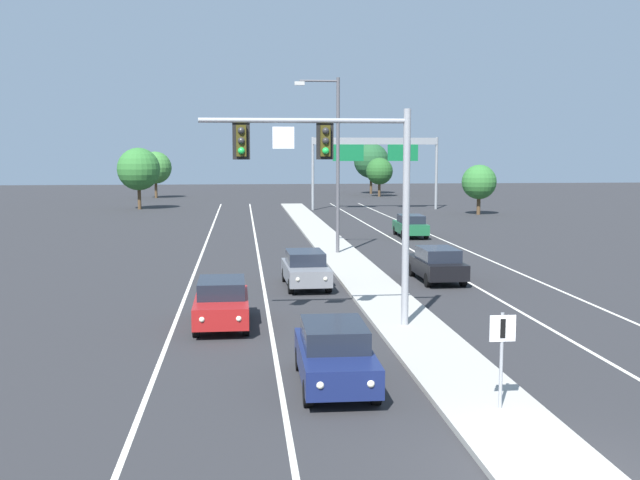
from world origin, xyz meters
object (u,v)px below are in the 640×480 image
Objects in this scene: street_lamp_median at (334,155)px; tree_far_left_b at (155,168)px; car_oncoming_navy at (335,354)px; tree_far_right_b at (379,171)px; car_receding_green at (411,226)px; tree_far_left_c at (139,169)px; car_oncoming_grey at (306,269)px; overhead_signal_mast at (341,171)px; car_receding_black at (437,264)px; tree_far_right_c at (479,182)px; highway_sign_gantry at (375,150)px; car_oncoming_red at (222,302)px; median_sign_post at (502,346)px; tree_far_right_a at (371,161)px.

street_lamp_median reaches higher than tree_far_left_b.
car_oncoming_navy is 83.69m from tree_far_right_b.
car_receding_green is 53.92m from tree_far_left_b.
car_oncoming_grey is at bearing -74.25° from tree_far_left_c.
overhead_signal_mast is at bearing 81.02° from car_oncoming_navy.
tree_far_right_c is (13.68, 36.55, 2.29)m from car_receding_black.
highway_sign_gantry reaches higher than tree_far_right_b.
car_oncoming_grey is 0.94× the size of tree_far_right_c.
tree_far_left_b is (-29.68, -0.13, 0.54)m from tree_far_right_b.
car_receding_green is at bearing 64.41° from car_oncoming_red.
median_sign_post is 0.42× the size of tree_far_right_b.
car_receding_green is at bearing -94.51° from highway_sign_gantry.
car_receding_black is 39.09m from tree_far_right_c.
street_lamp_median is at bearing -103.94° from highway_sign_gantry.
tree_far_left_b reaches higher than car_receding_green.
car_receding_green is at bearing 80.46° from median_sign_post.
tree_far_right_b reaches higher than car_oncoming_navy.
tree_far_right_c reaches higher than median_sign_post.
car_receding_green is at bearing -64.76° from tree_far_left_b.
tree_far_right_c is (19.36, 45.72, -2.20)m from overhead_signal_mast.
median_sign_post is at bearing -75.67° from tree_far_left_c.
highway_sign_gantry is at bearing 83.63° from car_receding_black.
tree_far_right_b is at bearing 81.84° from car_receding_black.
overhead_signal_mast is 11.69m from car_receding_black.
tree_far_left_c reaches higher than car_receding_black.
tree_far_right_c reaches higher than car_receding_black.
overhead_signal_mast reaches higher than car_oncoming_navy.
car_receding_black is 1.00× the size of car_receding_green.
highway_sign_gantry is 2.54× the size of tree_far_right_b.
tree_far_right_a is at bearing 79.52° from overhead_signal_mast.
car_receding_green is 0.94× the size of tree_far_right_c.
car_oncoming_navy is 0.74× the size of tree_far_left_b.
tree_far_left_c is 39.83m from tree_far_right_a.
median_sign_post is 0.17× the size of highway_sign_gantry.
tree_far_right_c is (16.81, 54.15, 1.53)m from median_sign_post.
tree_far_right_b is 35.48m from tree_far_left_c.
highway_sign_gantry reaches higher than tree_far_left_c.
car_oncoming_grey is 0.70× the size of tree_far_left_c.
car_receding_green is (9.03, 18.97, 0.00)m from car_oncoming_grey.
street_lamp_median is 59.73m from tree_far_left_b.
tree_far_left_c is (-9.94, 54.86, 3.38)m from car_oncoming_red.
median_sign_post is 17.90m from car_receding_black.
tree_far_right_b is (15.29, 76.15, -1.90)m from overhead_signal_mast.
car_oncoming_grey is 0.62× the size of tree_far_right_a.
street_lamp_median is 2.23× the size of car_oncoming_red.
car_oncoming_red is 0.94× the size of tree_far_right_c.
tree_far_right_c is at bearing 62.36° from car_oncoming_red.
tree_far_left_c reaches higher than median_sign_post.
overhead_signal_mast reaches higher than median_sign_post.
overhead_signal_mast is 0.72× the size of street_lamp_median.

